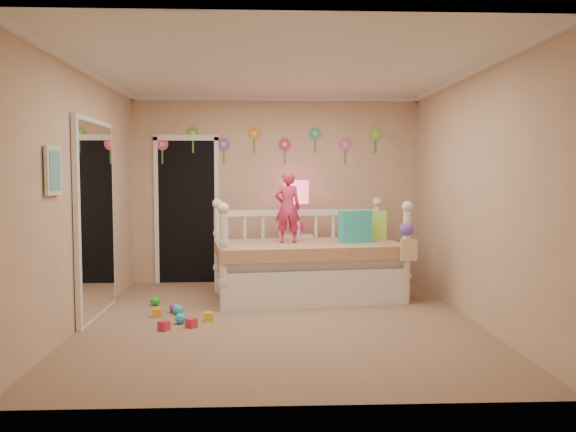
{
  "coord_description": "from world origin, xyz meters",
  "views": [
    {
      "loc": [
        -0.18,
        -5.99,
        1.51
      ],
      "look_at": [
        0.1,
        0.6,
        1.05
      ],
      "focal_mm": 36.56,
      "sensor_mm": 36.0,
      "label": 1
    }
  ],
  "objects_px": {
    "nightstand": "(296,261)",
    "table_lamp": "(296,199)",
    "daybed": "(308,248)",
    "child": "(288,207)"
  },
  "relations": [
    {
      "from": "daybed",
      "to": "child",
      "type": "height_order",
      "value": "child"
    },
    {
      "from": "nightstand",
      "to": "table_lamp",
      "type": "height_order",
      "value": "table_lamp"
    },
    {
      "from": "daybed",
      "to": "nightstand",
      "type": "relative_size",
      "value": 3.2
    },
    {
      "from": "child",
      "to": "daybed",
      "type": "bearing_deg",
      "value": 179.49
    },
    {
      "from": "daybed",
      "to": "table_lamp",
      "type": "height_order",
      "value": "table_lamp"
    },
    {
      "from": "daybed",
      "to": "child",
      "type": "distance_m",
      "value": 0.56
    },
    {
      "from": "daybed",
      "to": "nightstand",
      "type": "height_order",
      "value": "daybed"
    },
    {
      "from": "daybed",
      "to": "table_lamp",
      "type": "bearing_deg",
      "value": 90.11
    },
    {
      "from": "child",
      "to": "table_lamp",
      "type": "bearing_deg",
      "value": -105.92
    },
    {
      "from": "child",
      "to": "table_lamp",
      "type": "distance_m",
      "value": 0.76
    }
  ]
}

